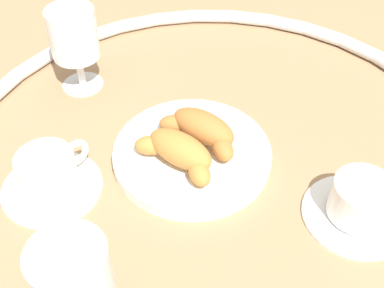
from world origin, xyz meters
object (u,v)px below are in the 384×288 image
object	(u,v)px
coffee_cup_far	(360,203)
juice_glass_right	(74,280)
croissant_large	(202,129)
coffee_cup_near	(50,175)
croissant_small	(179,152)
juice_glass_left	(74,37)
pastry_plate	(192,153)

from	to	relation	value
coffee_cup_far	juice_glass_right	bearing A→B (deg)	53.36
croissant_large	coffee_cup_near	xyz separation A→B (m)	(0.14, 0.16, -0.01)
coffee_cup_near	juice_glass_right	bearing A→B (deg)	140.61
croissant_small	juice_glass_right	size ratio (longest dim) A/B	0.97
croissant_large	coffee_cup_far	size ratio (longest dim) A/B	1.00
juice_glass_left	juice_glass_right	size ratio (longest dim) A/B	1.00
croissant_small	juice_glass_right	xyz separation A→B (m)	(-0.03, 0.24, 0.05)
coffee_cup_near	juice_glass_left	bearing A→B (deg)	-62.01
croissant_small	coffee_cup_far	bearing A→B (deg)	-169.78
croissant_small	coffee_cup_near	distance (m)	0.17
croissant_small	juice_glass_right	distance (m)	0.25
croissant_small	pastry_plate	bearing A→B (deg)	-96.80
coffee_cup_far	juice_glass_left	bearing A→B (deg)	-5.95
coffee_cup_far	juice_glass_left	world-z (taller)	juice_glass_left
pastry_plate	croissant_small	size ratio (longest dim) A/B	1.67
pastry_plate	croissant_large	world-z (taller)	croissant_large
coffee_cup_far	coffee_cup_near	bearing A→B (deg)	22.23
pastry_plate	coffee_cup_far	distance (m)	0.24
croissant_large	juice_glass_right	bearing A→B (deg)	93.87
coffee_cup_near	juice_glass_right	distance (m)	0.22
juice_glass_right	juice_glass_left	bearing A→B (deg)	-51.25
coffee_cup_near	juice_glass_right	xyz separation A→B (m)	(-0.16, 0.13, 0.07)
juice_glass_right	coffee_cup_near	bearing A→B (deg)	-39.39
croissant_large	juice_glass_left	bearing A→B (deg)	-8.78
pastry_plate	croissant_small	world-z (taller)	croissant_small
croissant_small	juice_glass_left	bearing A→B (deg)	-20.99
croissant_small	juice_glass_left	world-z (taller)	juice_glass_left
juice_glass_left	coffee_cup_near	bearing A→B (deg)	117.99
coffee_cup_far	juice_glass_right	xyz separation A→B (m)	(0.21, 0.28, 0.07)
croissant_large	juice_glass_right	xyz separation A→B (m)	(-0.02, 0.30, 0.05)
croissant_large	juice_glass_left	xyz separation A→B (m)	(0.25, -0.04, 0.05)
pastry_plate	croissant_large	distance (m)	0.04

